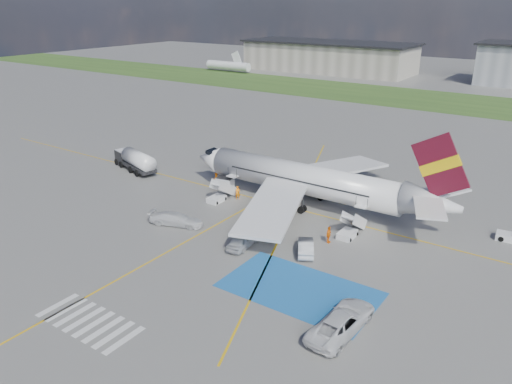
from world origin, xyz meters
TOP-DOWN VIEW (x-y plane):
  - ground at (0.00, 0.00)m, footprint 400.00×400.00m
  - grass_strip at (0.00, 95.00)m, footprint 400.00×30.00m
  - taxiway_line_main at (0.00, 12.00)m, footprint 120.00×0.20m
  - taxiway_line_cross at (-5.00, -10.00)m, footprint 0.20×60.00m
  - taxiway_line_diag at (0.00, 12.00)m, footprint 20.71×56.45m
  - staging_box at (10.00, -4.00)m, footprint 14.00×8.00m
  - crosswalk at (-1.80, -18.00)m, footprint 9.00×4.00m
  - terminal_west at (-55.00, 130.00)m, footprint 60.00×22.00m
  - airliner at (1.51, 14.00)m, footprint 36.81×32.95m
  - airstairs_fwd at (-9.50, 8.70)m, footprint 1.90×5.20m
  - airstairs_aft at (9.00, 8.70)m, footprint 1.90×5.20m
  - fuel_tanker at (-27.71, 11.14)m, footprint 9.81×5.10m
  - gpu_cart at (-11.13, 12.17)m, footprint 2.46×1.78m
  - car_silver_a at (0.84, -0.18)m, footprint 2.43×4.84m
  - car_silver_b at (7.01, 2.43)m, footprint 3.62×4.70m
  - van_white_a at (15.72, -7.33)m, footprint 3.07×6.12m
  - van_white_b at (-8.85, -0.03)m, footprint 5.30×3.44m
  - crew_fwd at (-7.67, 10.47)m, footprint 0.77×0.79m
  - crew_nose at (-13.14, 12.75)m, footprint 1.20×1.19m
  - crew_aft at (7.87, 5.93)m, footprint 0.50×1.12m

SIDE VIEW (x-z plane):
  - ground at x=0.00m, z-range 0.00..0.00m
  - grass_strip at x=0.00m, z-range 0.00..0.01m
  - taxiway_line_main at x=0.00m, z-range 0.00..0.01m
  - taxiway_line_cross at x=-5.00m, z-range 0.00..0.01m
  - taxiway_line_diag at x=0.00m, z-range 0.00..0.01m
  - staging_box at x=10.00m, z-range 0.00..0.01m
  - crosswalk at x=-1.80m, z-range 0.00..0.01m
  - airstairs_fwd at x=-9.50m, z-range -1.18..2.42m
  - airstairs_aft at x=9.00m, z-range -1.18..2.42m
  - car_silver_b at x=7.01m, z-range 0.00..1.49m
  - car_silver_a at x=0.84m, z-range 0.00..1.58m
  - gpu_cart at x=-11.13m, z-range -0.09..1.80m
  - crew_fwd at x=-7.67m, z-range 0.00..1.83m
  - crew_aft at x=7.87m, z-range 0.00..1.89m
  - van_white_b at x=-8.85m, z-range 0.00..1.93m
  - crew_nose at x=-13.14m, z-range 0.00..1.96m
  - van_white_a at x=15.72m, z-range 0.00..2.24m
  - fuel_tanker at x=-27.71m, z-range -0.26..2.99m
  - airliner at x=1.51m, z-range -2.57..9.35m
  - terminal_west at x=-55.00m, z-range 0.00..10.00m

